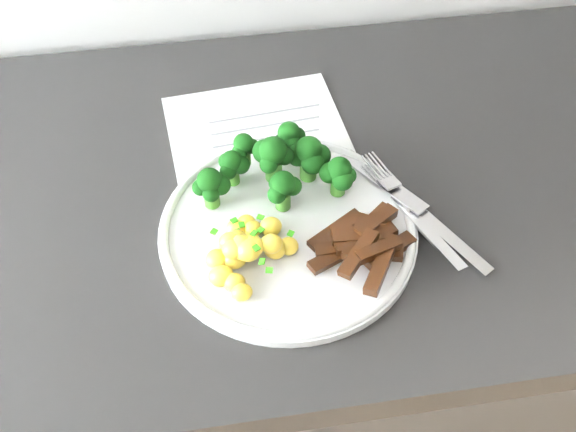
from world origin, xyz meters
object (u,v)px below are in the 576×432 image
(recipe_paper, at_px, (268,167))
(plate, at_px, (288,229))
(broccoli, at_px, (278,163))
(beef_strips, at_px, (364,243))
(knife, at_px, (431,224))
(fork, at_px, (414,213))
(counter, at_px, (290,358))
(potatoes, at_px, (247,248))

(recipe_paper, distance_m, plate, 0.10)
(broccoli, bearing_deg, beef_strips, -53.96)
(recipe_paper, height_order, broccoli, broccoli)
(recipe_paper, bearing_deg, knife, -36.32)
(fork, bearing_deg, counter, 146.99)
(recipe_paper, distance_m, beef_strips, 0.17)
(counter, height_order, knife, knife)
(plate, bearing_deg, knife, -6.56)
(counter, relative_size, knife, 11.61)
(potatoes, relative_size, fork, 0.58)
(broccoli, bearing_deg, counter, 31.36)
(plate, distance_m, potatoes, 0.06)
(counter, xyz_separation_m, broccoli, (-0.02, -0.01, 0.48))
(knife, bearing_deg, broccoli, 152.62)
(recipe_paper, distance_m, potatoes, 0.14)
(potatoes, distance_m, beef_strips, 0.12)
(plate, height_order, beef_strips, beef_strips)
(plate, height_order, broccoli, broccoli)
(beef_strips, bearing_deg, knife, 15.33)
(potatoes, bearing_deg, broccoli, 64.14)
(knife, bearing_deg, plate, 173.44)
(counter, relative_size, plate, 8.17)
(potatoes, xyz_separation_m, fork, (0.18, 0.03, -0.01))
(plate, relative_size, knife, 1.42)
(recipe_paper, relative_size, knife, 1.64)
(recipe_paper, bearing_deg, potatoes, -106.39)
(fork, height_order, knife, fork)
(counter, height_order, plate, plate)
(potatoes, bearing_deg, knife, 4.26)
(plate, distance_m, fork, 0.14)
(recipe_paper, bearing_deg, broccoli, -80.07)
(beef_strips, relative_size, knife, 0.62)
(beef_strips, bearing_deg, counter, 118.15)
(beef_strips, bearing_deg, potatoes, 176.64)
(counter, relative_size, recipe_paper, 7.07)
(plate, relative_size, broccoli, 1.56)
(counter, distance_m, broccoli, 0.48)
(recipe_paper, height_order, beef_strips, beef_strips)
(beef_strips, bearing_deg, plate, 151.53)
(recipe_paper, relative_size, beef_strips, 2.66)
(potatoes, height_order, knife, potatoes)
(potatoes, relative_size, knife, 0.53)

